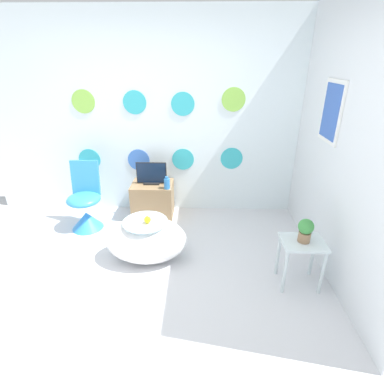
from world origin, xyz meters
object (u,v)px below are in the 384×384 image
object	(u,v)px
potted_plant_left	(306,230)
tv	(151,174)
chair	(86,209)
bathtub	(147,240)
vase	(167,183)

from	to	relation	value
potted_plant_left	tv	bearing A→B (deg)	140.35
chair	potted_plant_left	world-z (taller)	chair
tv	potted_plant_left	bearing A→B (deg)	-39.65
bathtub	potted_plant_left	xyz separation A→B (m)	(1.53, -0.35, 0.37)
vase	potted_plant_left	world-z (taller)	potted_plant_left
chair	tv	xyz separation A→B (m)	(0.81, 0.34, 0.35)
bathtub	tv	world-z (taller)	tv
chair	tv	bearing A→B (deg)	22.57
bathtub	vase	world-z (taller)	vase
chair	vase	size ratio (longest dim) A/B	5.24
tv	potted_plant_left	size ratio (longest dim) A/B	1.76
bathtub	chair	bearing A→B (deg)	144.06
tv	bathtub	bearing A→B (deg)	-85.69
tv	potted_plant_left	world-z (taller)	tv
chair	vase	xyz separation A→B (m)	(1.03, 0.18, 0.29)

